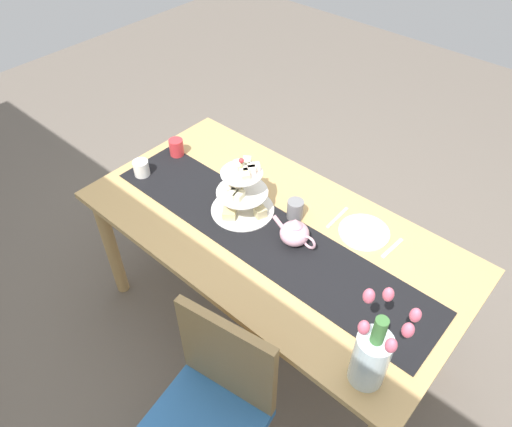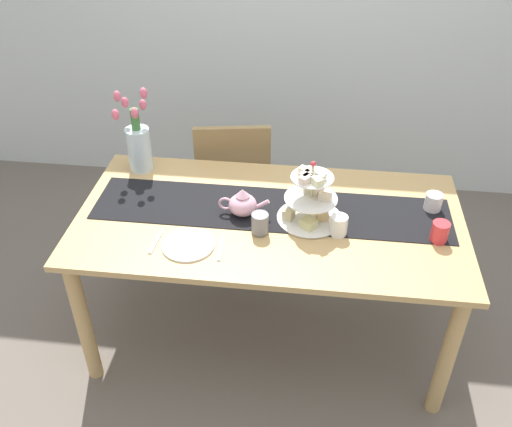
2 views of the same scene
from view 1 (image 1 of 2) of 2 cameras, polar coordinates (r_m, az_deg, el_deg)
ground_plane at (r=2.78m, az=1.56°, el=-12.94°), size 8.00×8.00×0.00m
dining_table at (r=2.26m, az=1.88°, el=-3.61°), size 1.79×0.92×0.76m
chair_left at (r=2.00m, az=-5.28°, el=-21.76°), size 0.48×0.48×0.91m
table_runner at (r=2.16m, az=1.00°, el=-2.55°), size 1.67×0.35×0.00m
tiered_cake_stand at (r=2.20m, az=-1.64°, el=2.33°), size 0.30×0.30×0.30m
teapot at (r=2.09m, az=4.63°, el=-2.30°), size 0.24×0.13×0.14m
tulip_vase at (r=1.67m, az=13.71°, el=-15.94°), size 0.17×0.18×0.45m
cream_jug at (r=2.52m, az=-13.50°, el=5.25°), size 0.08×0.08×0.08m
dinner_plate_left at (r=2.22m, az=12.75°, el=-2.17°), size 0.23×0.23×0.01m
fork_left at (r=2.18m, az=15.94°, el=-3.98°), size 0.03×0.15×0.01m
knife_left at (r=2.26m, az=9.67°, el=-0.48°), size 0.02×0.17×0.01m
mug_grey at (r=2.21m, az=4.70°, el=0.49°), size 0.08×0.08×0.09m
mug_white_text at (r=2.36m, az=-2.39°, el=3.83°), size 0.08×0.08×0.09m
mug_orange at (r=2.62m, az=-9.46°, el=7.75°), size 0.08×0.08×0.09m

